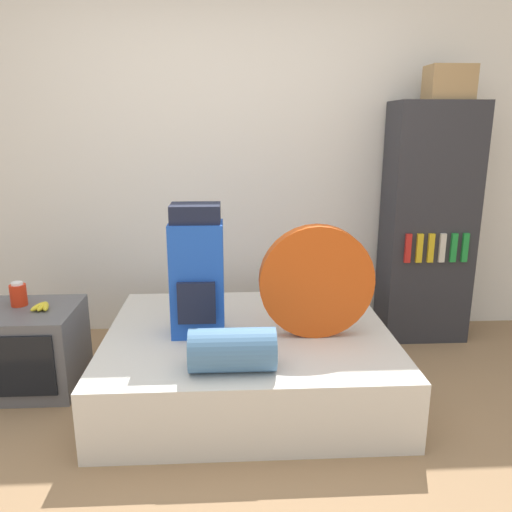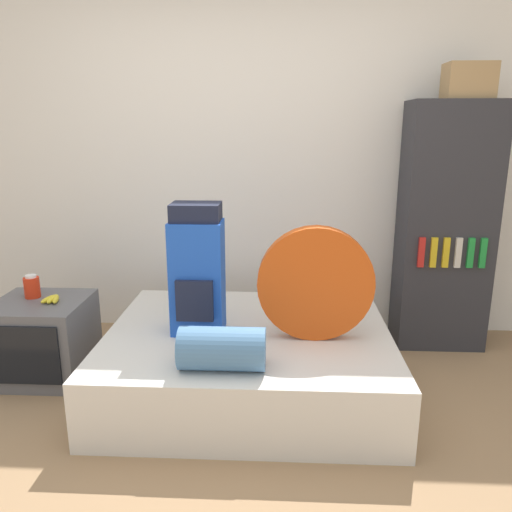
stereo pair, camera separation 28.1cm
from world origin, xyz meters
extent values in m
plane|color=#997551|center=(0.00, 0.00, 0.00)|extent=(16.00, 16.00, 0.00)
cube|color=white|center=(0.00, 1.80, 1.30)|extent=(8.00, 0.05, 2.60)
cube|color=silver|center=(0.15, 0.82, 0.19)|extent=(1.65, 1.37, 0.38)
cube|color=blue|center=(-0.14, 0.79, 0.70)|extent=(0.30, 0.22, 0.65)
cube|color=#191E33|center=(-0.14, 0.80, 1.08)|extent=(0.27, 0.20, 0.10)
cube|color=#191E33|center=(-0.14, 0.67, 0.60)|extent=(0.21, 0.03, 0.23)
cylinder|color=#D14C14|center=(0.53, 0.72, 0.70)|extent=(0.64, 0.09, 0.64)
cylinder|color=teal|center=(0.05, 0.33, 0.48)|extent=(0.42, 0.22, 0.22)
cube|color=#5B5B60|center=(-1.15, 0.91, 0.25)|extent=(0.55, 0.52, 0.50)
cube|color=black|center=(-1.15, 0.65, 0.26)|extent=(0.44, 0.02, 0.36)
cylinder|color=red|center=(-1.22, 0.98, 0.56)|extent=(0.09, 0.09, 0.13)
cylinder|color=white|center=(-1.22, 0.98, 0.63)|extent=(0.07, 0.07, 0.02)
ellipsoid|color=yellow|center=(-1.08, 0.91, 0.51)|extent=(0.08, 0.15, 0.03)
ellipsoid|color=yellow|center=(-1.06, 0.91, 0.51)|extent=(0.03, 0.14, 0.03)
ellipsoid|color=yellow|center=(-1.04, 0.91, 0.51)|extent=(0.08, 0.15, 0.03)
cube|color=#2D2D33|center=(1.47, 1.55, 0.85)|extent=(0.60, 0.36, 1.70)
cube|color=red|center=(1.27, 1.36, 0.72)|extent=(0.04, 0.02, 0.20)
cube|color=gold|center=(1.35, 1.36, 0.72)|extent=(0.04, 0.02, 0.20)
cube|color=gold|center=(1.43, 1.36, 0.72)|extent=(0.04, 0.02, 0.20)
cube|color=beige|center=(1.51, 1.36, 0.72)|extent=(0.04, 0.02, 0.20)
cube|color=#1E8E38|center=(1.59, 1.36, 0.72)|extent=(0.04, 0.02, 0.20)
cube|color=#1E8E38|center=(1.67, 1.36, 0.72)|extent=(0.04, 0.02, 0.20)
cube|color=#A88456|center=(1.52, 1.52, 1.82)|extent=(0.30, 0.21, 0.22)
camera|label=1|loc=(0.05, -1.91, 1.55)|focal=35.00mm
camera|label=2|loc=(0.33, -1.91, 1.55)|focal=35.00mm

